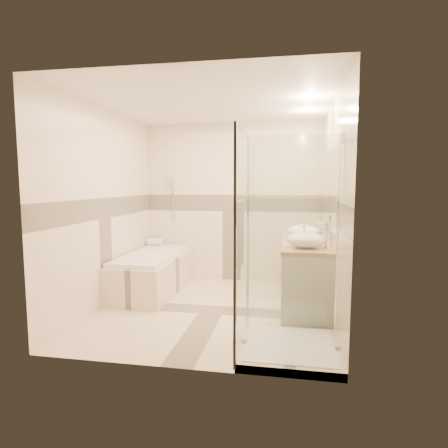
% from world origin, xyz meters
% --- Properties ---
extents(room, '(2.82, 3.02, 2.52)m').
position_xyz_m(room, '(0.06, 0.01, 1.26)').
color(room, beige).
rests_on(room, ground).
extents(bathtub, '(0.75, 1.70, 0.56)m').
position_xyz_m(bathtub, '(-1.02, 0.65, 0.31)').
color(bathtub, beige).
rests_on(bathtub, ground).
extents(vanity, '(0.58, 1.62, 0.85)m').
position_xyz_m(vanity, '(1.12, 0.30, 0.43)').
color(vanity, silver).
rests_on(vanity, ground).
extents(shower_enclosure, '(0.96, 0.93, 2.04)m').
position_xyz_m(shower_enclosure, '(0.83, -0.97, 0.51)').
color(shower_enclosure, beige).
rests_on(shower_enclosure, ground).
extents(vessel_sink_near, '(0.43, 0.43, 0.17)m').
position_xyz_m(vessel_sink_near, '(1.10, 0.60, 0.94)').
color(vessel_sink_near, white).
rests_on(vessel_sink_near, vanity).
extents(vessel_sink_far, '(0.44, 0.44, 0.17)m').
position_xyz_m(vessel_sink_far, '(1.10, -0.16, 0.94)').
color(vessel_sink_far, white).
rests_on(vessel_sink_far, vanity).
extents(faucet_near, '(0.12, 0.03, 0.30)m').
position_xyz_m(faucet_near, '(1.32, 0.60, 1.03)').
color(faucet_near, silver).
rests_on(faucet_near, vanity).
extents(faucet_far, '(0.12, 0.03, 0.28)m').
position_xyz_m(faucet_far, '(1.32, -0.16, 1.02)').
color(faucet_far, silver).
rests_on(faucet_far, vanity).
extents(amenity_bottle_a, '(0.08, 0.08, 0.15)m').
position_xyz_m(amenity_bottle_a, '(1.10, 0.26, 0.92)').
color(amenity_bottle_a, black).
rests_on(amenity_bottle_a, vanity).
extents(amenity_bottle_b, '(0.15, 0.15, 0.17)m').
position_xyz_m(amenity_bottle_b, '(1.10, 0.47, 0.94)').
color(amenity_bottle_b, black).
rests_on(amenity_bottle_b, vanity).
extents(folded_towels, '(0.19, 0.27, 0.08)m').
position_xyz_m(folded_towels, '(1.10, 0.94, 0.89)').
color(folded_towels, white).
rests_on(folded_towels, vanity).
extents(rolled_towel, '(0.24, 0.11, 0.11)m').
position_xyz_m(rolled_towel, '(-1.25, 1.34, 0.61)').
color(rolled_towel, white).
rests_on(rolled_towel, bathtub).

